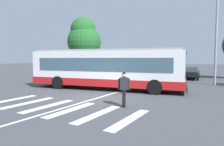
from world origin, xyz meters
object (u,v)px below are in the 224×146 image
Objects in this scene: city_transit_bus at (106,69)px; pedestrian_crossing_street at (124,87)px; twin_arm_street_lamp at (217,19)px; background_tree_left at (84,38)px; parked_car_black at (190,72)px; parked_car_silver at (148,71)px; parked_car_teal at (129,70)px; parked_car_champagne at (168,72)px.

city_transit_bus is 6.02m from pedestrian_crossing_street.
twin_arm_street_lamp is 1.08× the size of background_tree_left.
pedestrian_crossing_street is 0.37× the size of parked_car_black.
pedestrian_crossing_street is at bearing -49.51° from city_transit_bus.
background_tree_left is (-10.29, -0.19, 4.65)m from parked_car_silver.
pedestrian_crossing_street is 0.20× the size of background_tree_left.
parked_car_teal is 2.72m from parked_car_silver.
parked_car_black is at bearing 88.49° from pedestrian_crossing_street.
parked_car_champagne is 0.49× the size of twin_arm_street_lamp.
parked_car_black is at bearing -1.08° from parked_car_teal.
parked_car_teal is at bearing 107.15° from city_transit_bus.
background_tree_left reaches higher than parked_car_champagne.
background_tree_left is at bearing 178.38° from parked_car_champagne.
pedestrian_crossing_street is at bearing -47.29° from background_tree_left.
city_transit_bus is 12.04m from parked_car_silver.
parked_car_champagne and parked_car_black have the same top height.
city_transit_bus is at bearing -110.41° from parked_car_black.
city_transit_bus is 1.30× the size of twin_arm_street_lamp.
parked_car_teal is 1.01× the size of parked_car_champagne.
twin_arm_street_lamp reaches higher than pedestrian_crossing_street.
pedestrian_crossing_street is 22.69m from background_tree_left.
background_tree_left reaches higher than parked_car_black.
parked_car_teal is 8.90m from background_tree_left.
pedestrian_crossing_street is 0.18× the size of twin_arm_street_lamp.
parked_car_silver is at bearing 147.58° from twin_arm_street_lamp.
parked_car_teal is at bearing 176.74° from parked_car_champagne.
parked_car_silver is (-0.91, 11.98, -0.82)m from city_transit_bus.
twin_arm_street_lamp reaches higher than city_transit_bus.
parked_car_champagne is 8.63m from twin_arm_street_lamp.
parked_car_champagne is at bearing -11.64° from parked_car_silver.
pedestrian_crossing_street is 0.37× the size of parked_car_teal.
parked_car_champagne is at bearing 97.54° from pedestrian_crossing_street.
background_tree_left is (-11.20, 11.79, 3.83)m from city_transit_bus.
background_tree_left is (-15.09, 16.35, 4.45)m from pedestrian_crossing_street.
parked_car_champagne is at bearing -1.62° from background_tree_left.
parked_car_silver is 0.49× the size of twin_arm_street_lamp.
parked_car_black is (7.93, -0.15, 0.00)m from parked_car_teal.
pedestrian_crossing_street is at bearing -91.51° from parked_car_black.
parked_car_black is at bearing 3.57° from parked_car_champagne.
pedestrian_crossing_street reaches higher than parked_car_black.
parked_car_teal is 1.01× the size of parked_car_silver.
parked_car_black is (2.54, 0.16, 0.00)m from parked_car_champagne.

